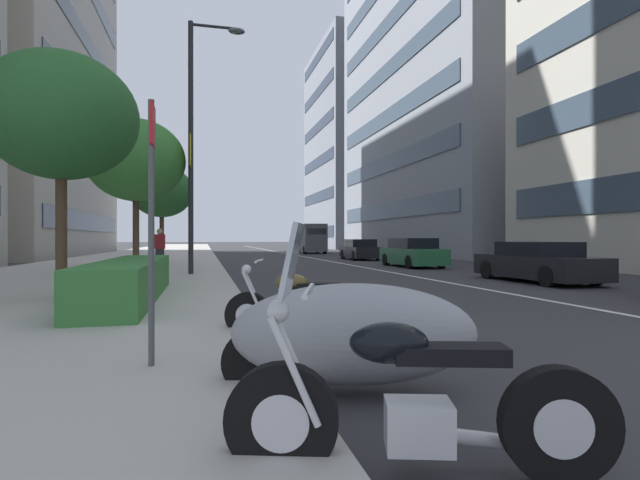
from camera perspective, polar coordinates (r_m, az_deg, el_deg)
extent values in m
cube|color=#B2ADA3|center=(32.73, -20.38, -2.16)|extent=(160.00, 9.39, 0.15)
cube|color=silver|center=(38.25, -2.23, -1.92)|extent=(110.00, 0.16, 0.01)
cylinder|color=black|center=(3.02, -4.57, -20.49)|extent=(0.30, 0.68, 0.67)
cylinder|color=silver|center=(3.02, -4.57, -20.49)|extent=(0.22, 0.36, 0.34)
cylinder|color=black|center=(3.24, 26.48, -19.04)|extent=(0.30, 0.68, 0.67)
cylinder|color=silver|center=(3.24, 26.48, -19.04)|extent=(0.22, 0.36, 0.34)
cube|color=silver|center=(3.03, 11.59, -20.72)|extent=(0.36, 0.44, 0.28)
cube|color=black|center=(2.94, 15.15, -12.89)|extent=(0.39, 0.68, 0.10)
ellipsoid|color=black|center=(2.88, 8.17, -11.97)|extent=(0.36, 0.51, 0.24)
cylinder|color=silver|center=(2.85, -3.11, -15.28)|extent=(0.13, 0.32, 0.64)
cylinder|color=silver|center=(2.98, -2.82, -14.57)|extent=(0.13, 0.32, 0.64)
cylinder|color=silver|center=(2.83, -1.34, -6.03)|extent=(0.59, 0.20, 0.04)
sphere|color=silver|center=(2.86, -4.98, -8.38)|extent=(0.14, 0.14, 0.14)
cube|color=#B2BCC6|center=(2.82, -3.37, -2.37)|extent=(0.46, 0.24, 0.44)
cylinder|color=silver|center=(3.26, 16.42, -21.45)|extent=(0.28, 0.68, 0.16)
ellipsoid|color=gray|center=(4.38, 4.03, -11.01)|extent=(1.29, 2.33, 0.90)
cylinder|color=black|center=(4.46, -7.67, -14.10)|extent=(0.25, 0.61, 0.60)
cylinder|color=black|center=(6.96, -8.55, -8.74)|extent=(0.29, 0.65, 0.65)
cylinder|color=silver|center=(6.96, -8.55, -8.74)|extent=(0.21, 0.35, 0.32)
cylinder|color=black|center=(6.85, 4.70, -8.88)|extent=(0.29, 0.65, 0.65)
cylinder|color=silver|center=(6.85, 4.70, -8.88)|extent=(0.21, 0.35, 0.32)
cube|color=silver|center=(6.86, -1.97, -9.00)|extent=(0.35, 0.44, 0.28)
cube|color=black|center=(6.80, -0.45, -5.55)|extent=(0.38, 0.68, 0.10)
ellipsoid|color=brown|center=(6.81, -3.41, -5.03)|extent=(0.35, 0.51, 0.24)
cylinder|color=silver|center=(6.83, -7.99, -6.32)|extent=(0.13, 0.32, 0.64)
cylinder|color=silver|center=(6.97, -7.79, -6.19)|extent=(0.13, 0.32, 0.64)
cylinder|color=silver|center=(6.85, -7.23, -2.49)|extent=(0.59, 0.20, 0.04)
sphere|color=silver|center=(6.89, -8.71, -3.47)|extent=(0.14, 0.14, 0.14)
cylinder|color=silver|center=(7.00, 0.42, -9.75)|extent=(0.27, 0.68, 0.16)
cube|color=black|center=(17.05, 24.33, -2.88)|extent=(4.55, 1.81, 0.69)
cube|color=black|center=(17.00, 24.40, -0.96)|extent=(2.30, 1.66, 0.45)
cylinder|color=black|center=(17.80, 19.27, -3.35)|extent=(0.62, 0.22, 0.62)
cylinder|color=black|center=(18.74, 23.45, -3.18)|extent=(0.62, 0.22, 0.62)
cylinder|color=black|center=(15.38, 25.39, -3.91)|extent=(0.62, 0.22, 0.62)
cylinder|color=black|center=(16.46, 29.80, -3.65)|extent=(0.62, 0.22, 0.62)
cube|color=#236038|center=(24.25, 10.88, -1.89)|extent=(4.42, 1.80, 0.76)
cube|color=black|center=(24.22, 10.90, -0.39)|extent=(2.43, 1.64, 0.51)
cylinder|color=black|center=(25.27, 7.84, -2.30)|extent=(0.62, 0.23, 0.62)
cylinder|color=black|center=(25.91, 11.13, -2.24)|extent=(0.62, 0.23, 0.62)
cylinder|color=black|center=(22.60, 10.60, -2.60)|extent=(0.62, 0.23, 0.62)
cylinder|color=black|center=(23.32, 14.18, -2.51)|extent=(0.62, 0.23, 0.62)
cube|color=black|center=(32.10, 4.77, -1.43)|extent=(4.44, 1.94, 0.70)
cube|color=black|center=(32.03, 4.80, -0.36)|extent=(2.32, 1.71, 0.50)
cylinder|color=black|center=(33.29, 2.75, -1.70)|extent=(0.63, 0.24, 0.62)
cylinder|color=black|center=(33.71, 5.40, -1.68)|extent=(0.63, 0.24, 0.62)
cylinder|color=black|center=(30.50, 4.07, -1.88)|extent=(0.63, 0.24, 0.62)
cylinder|color=black|center=(30.97, 6.93, -1.85)|extent=(0.63, 0.24, 0.62)
cube|color=#4C5156|center=(45.72, -1.04, 0.27)|extent=(5.41, 2.25, 2.52)
cube|color=black|center=(43.13, -0.41, 1.02)|extent=(0.11, 1.72, 0.56)
cylinder|color=black|center=(47.37, -2.54, -1.09)|extent=(0.73, 0.29, 0.72)
cylinder|color=black|center=(47.69, -0.34, -1.08)|extent=(0.73, 0.29, 0.72)
cylinder|color=black|center=(43.79, -1.80, -1.19)|extent=(0.73, 0.29, 0.72)
cylinder|color=black|center=(44.13, 0.57, -1.18)|extent=(0.73, 0.29, 0.72)
cylinder|color=#47494C|center=(5.00, -19.36, 0.81)|extent=(0.06, 0.06, 2.61)
cube|color=red|center=(5.12, -19.20, 12.72)|extent=(0.32, 0.02, 0.40)
cylinder|color=#232326|center=(17.93, -15.07, 10.52)|extent=(0.18, 0.18, 8.94)
cylinder|color=#232326|center=(19.20, -12.46, 23.46)|extent=(0.10, 1.61, 0.10)
ellipsoid|color=slate|center=(19.20, -9.86, 23.20)|extent=(0.44, 0.60, 0.20)
cube|color=gold|center=(17.55, -15.09, 10.19)|extent=(0.56, 0.03, 1.10)
cube|color=gold|center=(18.24, -15.04, 9.81)|extent=(0.56, 0.03, 1.10)
cube|color=#337033|center=(10.69, -21.57, -4.39)|extent=(6.41, 1.10, 0.80)
cylinder|color=#473323|center=(11.24, -28.32, 0.46)|extent=(0.22, 0.22, 2.62)
ellipsoid|color=#265B28|center=(11.52, -28.34, 12.76)|extent=(3.05, 3.05, 2.60)
cylinder|color=#473323|center=(17.99, -20.97, 0.52)|extent=(0.22, 0.22, 2.73)
ellipsoid|color=#387A33|center=(18.19, -20.98, 8.82)|extent=(3.37, 3.37, 2.87)
cylinder|color=#473323|center=(25.68, -18.24, 0.15)|extent=(0.22, 0.22, 2.49)
ellipsoid|color=#265B28|center=(25.79, -18.25, 5.51)|extent=(3.11, 3.11, 2.64)
cube|color=#2D2D33|center=(20.06, -18.46, -2.21)|extent=(0.29, 0.36, 0.84)
cube|color=maroon|center=(20.05, -18.46, -0.18)|extent=(0.32, 0.44, 0.58)
sphere|color=tan|center=(20.05, -18.47, 0.98)|extent=(0.23, 0.23, 0.23)
cube|color=#384756|center=(44.00, 8.04, 3.49)|extent=(25.20, 0.08, 1.50)
cube|color=#384756|center=(44.44, 8.05, 8.95)|extent=(25.20, 0.08, 1.50)
cube|color=#384756|center=(45.28, 8.05, 14.26)|extent=(25.20, 0.08, 1.50)
cube|color=#384756|center=(46.50, 8.05, 19.33)|extent=(25.20, 0.08, 1.50)
cube|color=#384756|center=(48.06, 8.05, 24.11)|extent=(25.20, 0.08, 1.50)
cube|color=slate|center=(74.80, 7.76, 10.49)|extent=(19.79, 21.13, 29.59)
cube|color=#232D3D|center=(70.43, -0.31, 0.96)|extent=(17.81, 0.08, 1.50)
cube|color=#232D3D|center=(70.68, -0.31, 5.09)|extent=(17.81, 0.08, 1.50)
cube|color=#232D3D|center=(71.30, -0.31, 9.17)|extent=(17.81, 0.08, 1.50)
cube|color=#232D3D|center=(72.27, -0.31, 13.15)|extent=(17.81, 0.08, 1.50)
cube|color=#232D3D|center=(73.58, -0.31, 17.02)|extent=(17.81, 0.08, 1.50)
cube|color=#232D3D|center=(75.21, -0.31, 20.73)|extent=(17.81, 0.08, 1.50)
cube|color=#2D3842|center=(45.64, -25.65, 1.93)|extent=(24.60, 0.08, 1.50)
cube|color=#2D3842|center=(46.07, -25.66, 8.22)|extent=(24.60, 0.08, 1.50)
cube|color=#2D3842|center=(47.05, -25.67, 14.32)|extent=(24.60, 0.08, 1.50)
cube|color=#2D3842|center=(48.53, -25.67, 20.10)|extent=(24.60, 0.08, 1.50)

